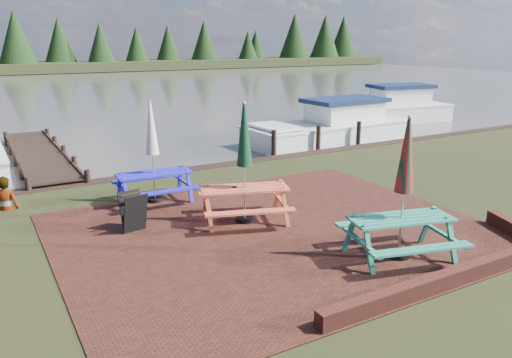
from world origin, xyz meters
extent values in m
plane|color=black|center=(0.00, 0.00, 0.00)|extent=(120.00, 120.00, 0.00)
cube|color=#351910|center=(0.00, 1.00, 0.01)|extent=(9.00, 7.50, 0.02)
cube|color=#4C1E16|center=(1.50, -2.60, 0.15)|extent=(6.00, 0.22, 0.30)
cube|color=#434139|center=(0.00, 37.00, 0.00)|extent=(120.00, 60.00, 0.02)
cube|color=black|center=(0.00, 66.00, 0.50)|extent=(120.00, 10.00, 1.20)
cube|color=#2A876E|center=(1.35, -1.31, 0.80)|extent=(2.08, 1.24, 0.04)
cube|color=#2A876E|center=(1.16, -2.03, 0.49)|extent=(1.95, 0.75, 0.04)
cube|color=#2A876E|center=(1.54, -0.60, 0.49)|extent=(1.95, 0.75, 0.04)
cube|color=#2A876E|center=(0.54, -1.10, 0.40)|extent=(0.52, 1.66, 0.80)
cube|color=#2A876E|center=(2.17, -1.53, 0.40)|extent=(0.52, 1.66, 0.80)
cylinder|color=black|center=(1.35, -1.31, 0.05)|extent=(0.39, 0.39, 0.11)
cylinder|color=#B2B2B7|center=(1.35, -1.31, 1.36)|extent=(0.04, 0.04, 2.71)
cone|color=#A8181F|center=(1.35, -1.31, 2.01)|extent=(0.35, 0.35, 1.36)
cube|color=#DF5B39|center=(-0.26, 1.87, 0.81)|extent=(2.11, 1.36, 0.04)
cube|color=#DF5B39|center=(-0.51, 1.17, 0.49)|extent=(1.94, 0.88, 0.04)
cube|color=#DF5B39|center=(-0.02, 2.57, 0.49)|extent=(1.94, 0.88, 0.04)
cube|color=#DF5B39|center=(-1.07, 2.15, 0.40)|extent=(0.63, 1.64, 0.81)
cube|color=#DF5B39|center=(0.54, 1.59, 0.40)|extent=(0.63, 1.64, 0.81)
cylinder|color=black|center=(-0.26, 1.87, 0.05)|extent=(0.39, 0.39, 0.11)
cylinder|color=#B2B2B7|center=(-0.26, 1.87, 1.36)|extent=(0.04, 0.04, 2.73)
cone|color=#0E351E|center=(-0.26, 1.87, 2.02)|extent=(0.35, 0.35, 1.36)
cube|color=#201BCE|center=(-1.57, 4.30, 0.77)|extent=(1.89, 0.80, 0.04)
cube|color=#201BCE|center=(-1.60, 3.60, 0.47)|extent=(1.87, 0.32, 0.04)
cube|color=#201BCE|center=(-1.54, 5.00, 0.47)|extent=(1.87, 0.32, 0.04)
cube|color=#201BCE|center=(-2.38, 4.33, 0.38)|extent=(0.15, 1.61, 0.77)
cube|color=#201BCE|center=(-0.77, 4.27, 0.38)|extent=(0.15, 1.61, 0.77)
cylinder|color=black|center=(-1.57, 4.30, 0.05)|extent=(0.37, 0.37, 0.10)
cylinder|color=#B2B2B7|center=(-1.57, 4.30, 1.29)|extent=(0.04, 0.04, 2.58)
cone|color=silver|center=(-1.57, 4.30, 1.91)|extent=(0.33, 0.33, 1.29)
cube|color=black|center=(-2.63, 2.43, 0.44)|extent=(0.57, 0.32, 0.86)
cube|color=black|center=(-2.63, 2.72, 0.44)|extent=(0.57, 0.32, 0.86)
cube|color=black|center=(-2.63, 2.57, 0.85)|extent=(0.53, 0.15, 0.03)
cube|color=black|center=(-3.50, 11.50, 0.12)|extent=(1.60, 9.00, 0.06)
cube|color=black|center=(-4.25, 11.50, 0.17)|extent=(0.08, 9.00, 0.08)
cube|color=black|center=(-2.75, 11.50, 0.17)|extent=(0.08, 9.00, 0.08)
cylinder|color=black|center=(-4.30, 7.00, -0.10)|extent=(0.16, 0.16, 1.00)
cylinder|color=black|center=(-2.70, 7.00, -0.10)|extent=(0.16, 0.16, 1.00)
cube|color=silver|center=(7.64, 9.00, 0.12)|extent=(7.38, 2.83, 0.97)
cube|color=silver|center=(7.64, 9.00, 0.63)|extent=(7.53, 2.89, 0.08)
cube|color=silver|center=(8.52, 9.04, 1.09)|extent=(3.13, 1.95, 0.82)
cube|color=#101D3E|center=(8.52, 9.04, 1.56)|extent=(3.58, 2.17, 0.17)
cube|color=silver|center=(4.88, 8.88, 0.75)|extent=(1.40, 2.20, 0.10)
cube|color=silver|center=(13.79, 11.97, 0.14)|extent=(7.05, 3.59, 1.03)
cube|color=silver|center=(13.79, 11.97, 0.68)|extent=(7.19, 3.66, 0.08)
cube|color=silver|center=(14.59, 11.81, 1.17)|extent=(3.09, 2.21, 0.88)
cube|color=#101D3E|center=(14.59, 11.81, 1.67)|extent=(3.53, 2.47, 0.19)
cube|color=silver|center=(11.28, 12.44, 0.81)|extent=(1.57, 2.21, 0.10)
imported|color=gray|center=(-4.95, 5.55, 0.83)|extent=(0.71, 0.60, 1.67)
camera|label=1|loc=(-5.39, -7.61, 4.04)|focal=35.00mm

